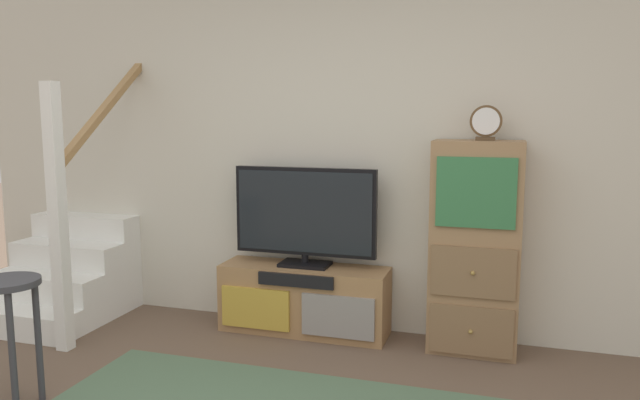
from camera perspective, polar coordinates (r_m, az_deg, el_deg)
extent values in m
cube|color=beige|center=(4.47, 3.21, 5.00)|extent=(6.40, 0.12, 2.70)
cube|color=#997047|center=(4.50, -1.48, -9.28)|extent=(1.23, 0.36, 0.49)
cube|color=#B79333|center=(4.45, -6.09, -10.08)|extent=(0.52, 0.02, 0.30)
cube|color=gray|center=(4.25, 1.68, -10.90)|extent=(0.52, 0.02, 0.30)
cube|color=black|center=(4.27, -2.32, -7.57)|extent=(0.55, 0.02, 0.09)
cube|color=black|center=(4.45, -1.41, -6.04)|extent=(0.36, 0.22, 0.02)
cylinder|color=black|center=(4.44, -1.41, -5.51)|extent=(0.05, 0.05, 0.06)
cube|color=black|center=(4.37, -1.43, -1.08)|extent=(1.05, 0.05, 0.63)
cube|color=black|center=(4.34, -1.55, -1.14)|extent=(1.00, 0.01, 0.58)
cube|color=#93704C|center=(4.18, 14.35, -4.35)|extent=(0.58, 0.34, 1.42)
cube|color=brown|center=(4.15, 13.97, -11.84)|extent=(0.53, 0.02, 0.33)
sphere|color=olive|center=(4.13, 13.95, -11.92)|extent=(0.03, 0.03, 0.03)
cube|color=brown|center=(4.03, 14.16, -6.61)|extent=(0.53, 0.02, 0.33)
sphere|color=olive|center=(4.01, 14.14, -6.68)|extent=(0.03, 0.03, 0.03)
cube|color=#337042|center=(3.93, 14.42, 0.66)|extent=(0.49, 0.02, 0.45)
cube|color=#4C3823|center=(4.06, 15.27, 5.57)|extent=(0.12, 0.08, 0.02)
cylinder|color=brown|center=(4.06, 15.33, 7.16)|extent=(0.20, 0.04, 0.20)
cylinder|color=silver|center=(4.03, 15.31, 7.16)|extent=(0.17, 0.01, 0.17)
cube|color=white|center=(4.99, -26.31, -10.22)|extent=(0.90, 0.26, 0.19)
cube|color=white|center=(5.14, -24.38, -8.45)|extent=(0.90, 0.26, 0.38)
cube|color=white|center=(5.30, -22.57, -6.78)|extent=(0.90, 0.26, 0.57)
cube|color=white|center=(5.48, -20.89, -5.20)|extent=(0.90, 0.26, 0.76)
cube|color=white|center=(5.66, -19.32, -3.72)|extent=(0.90, 0.26, 0.95)
cube|color=white|center=(4.38, -23.39, -1.67)|extent=(0.09, 0.09, 1.80)
cube|color=#9E7547|center=(4.83, -18.88, 8.97)|extent=(0.06, 1.33, 0.99)
cylinder|color=#333338|center=(3.66, -26.92, -12.82)|extent=(0.04, 0.04, 0.68)
cylinder|color=#333338|center=(3.91, -27.00, -11.49)|extent=(0.04, 0.04, 0.68)
cylinder|color=#333338|center=(3.79, -24.92, -11.99)|extent=(0.04, 0.04, 0.68)
cylinder|color=#333338|center=(3.69, -27.32, -6.90)|extent=(0.34, 0.34, 0.03)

